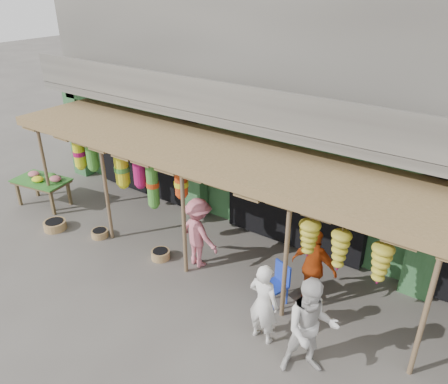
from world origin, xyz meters
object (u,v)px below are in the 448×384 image
Objects in this scene: blue_chair at (278,281)px; person_right at (311,328)px; flower_table at (42,181)px; person_shopper at (198,233)px; person_vendor at (314,267)px; person_front at (264,303)px.

person_right is (1.28, -1.26, 0.44)m from blue_chair.
person_shopper is at bearing -6.90° from flower_table.
person_vendor is at bearing -162.91° from person_shopper.
person_front is at bearing 134.77° from person_right.
person_right is at bearing 115.45° from person_vendor.
person_shopper is at bearing 9.85° from person_vendor.
blue_chair is 1.15m from person_front.
person_shopper is (-2.42, 1.17, 0.03)m from person_front.
person_shopper is at bearing 123.74° from person_right.
person_right is (1.01, -0.19, 0.11)m from person_front.
person_front is 0.88× the size of person_right.
person_right is 3.69m from person_shopper.
flower_table is at bearing 6.91° from person_vendor.
blue_chair is 2.18m from person_shopper.
person_front is 0.97× the size of person_shopper.
person_vendor is 2.74m from person_shopper.
flower_table is at bearing -159.76° from blue_chair.
person_shopper is (-2.15, 0.10, 0.35)m from blue_chair.
blue_chair is at bearing 100.81° from person_right.
flower_table is 1.04× the size of person_front.
person_vendor is at bearing 56.93° from blue_chair.
flower_table is 0.92× the size of person_right.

